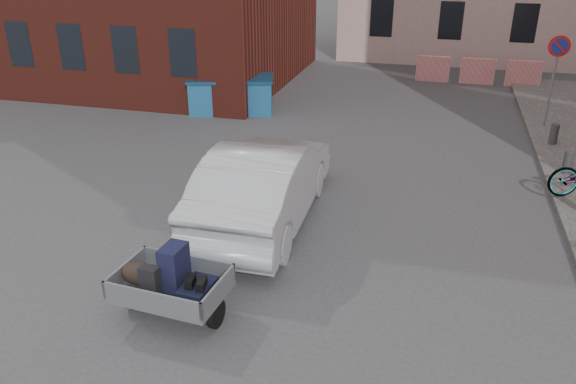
% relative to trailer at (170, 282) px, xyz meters
% --- Properties ---
extents(ground, '(120.00, 120.00, 0.00)m').
position_rel_trailer_xyz_m(ground, '(0.68, 1.87, -0.61)').
color(ground, '#38383A').
rests_on(ground, ground).
extents(no_parking_sign, '(0.60, 0.09, 2.65)m').
position_rel_trailer_xyz_m(no_parking_sign, '(6.68, 11.36, 1.41)').
color(no_parking_sign, gray).
rests_on(no_parking_sign, sidewalk).
extents(barriers, '(4.70, 0.18, 1.00)m').
position_rel_trailer_xyz_m(barriers, '(4.88, 16.87, -0.11)').
color(barriers, red).
rests_on(barriers, ground).
extents(trailer, '(1.68, 1.86, 1.20)m').
position_rel_trailer_xyz_m(trailer, '(0.00, 0.00, 0.00)').
color(trailer, black).
rests_on(trailer, ground).
extents(dumpster, '(3.02, 2.12, 1.15)m').
position_rel_trailer_xyz_m(dumpster, '(-3.06, 10.66, -0.03)').
color(dumpster, '#1E5B92').
rests_on(dumpster, ground).
extents(silver_car, '(1.87, 5.09, 1.66)m').
position_rel_trailer_xyz_m(silver_car, '(0.38, 3.43, 0.22)').
color(silver_car, '#ADAFB4').
rests_on(silver_car, ground).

